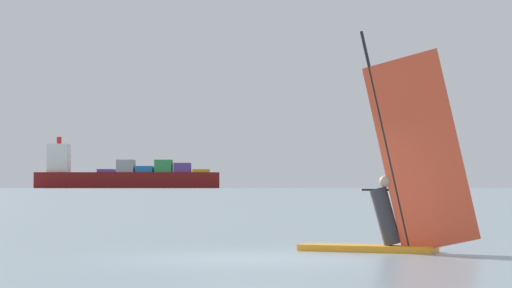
{
  "coord_description": "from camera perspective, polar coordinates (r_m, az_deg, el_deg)",
  "views": [
    {
      "loc": [
        3.26,
        -16.97,
        1.21
      ],
      "look_at": [
        -4.23,
        22.0,
        2.87
      ],
      "focal_mm": 71.69,
      "sensor_mm": 36.0,
      "label": 1
    }
  ],
  "objects": [
    {
      "name": "ground_plane",
      "position": [
        17.32,
        -0.0,
        -6.41
      ],
      "size": [
        4000.0,
        4000.0,
        0.0
      ],
      "primitive_type": "plane",
      "color": "gray"
    },
    {
      "name": "cargo_ship",
      "position": [
        858.74,
        -7.3,
        -1.76
      ],
      "size": [
        154.57,
        61.47,
        42.67
      ],
      "rotation": [
        0.0,
        0.0,
        0.22
      ],
      "color": "maroon",
      "rests_on": "ground_plane"
    },
    {
      "name": "distant_headland",
      "position": [
        1523.86,
        1.28,
        -1.82
      ],
      "size": [
        1279.3,
        481.75,
        33.12
      ],
      "primitive_type": "cube",
      "rotation": [
        0.0,
        0.0,
        -0.22
      ],
      "color": "#60665B",
      "rests_on": "ground_plane"
    },
    {
      "name": "windsurfer",
      "position": [
        19.13,
        7.69,
        -2.99
      ],
      "size": [
        3.4,
        1.2,
        4.19
      ],
      "rotation": [
        0.0,
        0.0,
        2.94
      ],
      "color": "orange",
      "rests_on": "ground_plane"
    }
  ]
}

